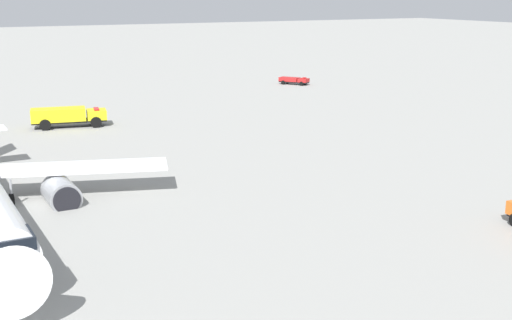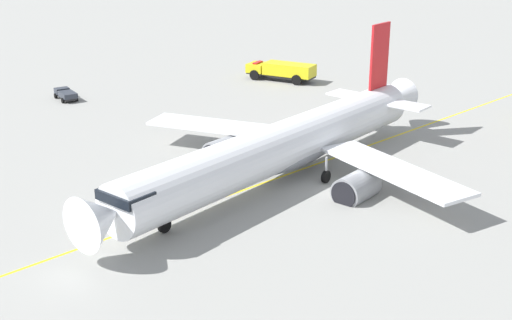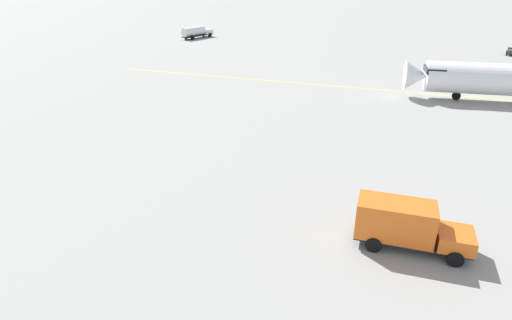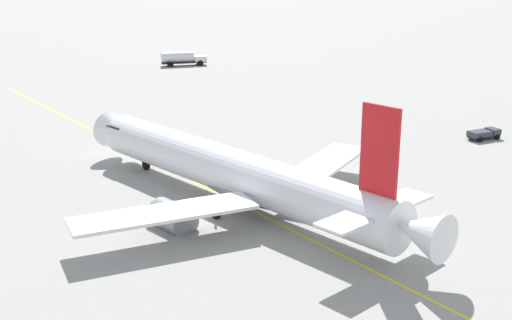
{
  "view_description": "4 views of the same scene",
  "coord_description": "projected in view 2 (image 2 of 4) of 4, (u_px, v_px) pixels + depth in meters",
  "views": [
    {
      "loc": [
        -8.31,
        -55.17,
        16.84
      ],
      "look_at": [
        13.54,
        -13.05,
        4.92
      ],
      "focal_mm": 47.02,
      "sensor_mm": 36.0,
      "label": 1
    },
    {
      "loc": [
        29.33,
        -45.52,
        21.77
      ],
      "look_at": [
        -5.37,
        -5.64,
        2.72
      ],
      "focal_mm": 48.14,
      "sensor_mm": 36.0,
      "label": 2
    },
    {
      "loc": [
        55.3,
        -29.48,
        16.46
      ],
      "look_at": [
        40.48,
        -33.02,
        9.49
      ],
      "focal_mm": 29.62,
      "sensor_mm": 36.0,
      "label": 3
    },
    {
      "loc": [
        30.81,
        41.65,
        21.55
      ],
      "look_at": [
        -9.11,
        -3.06,
        3.18
      ],
      "focal_mm": 47.01,
      "sensor_mm": 36.0,
      "label": 4
    }
  ],
  "objects": [
    {
      "name": "airliner_main",
      "position": [
        285.0,
        147.0,
        58.99
      ],
      "size": [
        33.73,
        42.42,
        12.12
      ],
      "rotation": [
        0.0,
        0.0,
        4.74
      ],
      "color": "white",
      "rests_on": "ground_plane"
    },
    {
      "name": "ground_plane",
      "position": [
        348.0,
        187.0,
        57.8
      ],
      "size": [
        600.0,
        600.0,
        0.0
      ],
      "primitive_type": "plane",
      "color": "gray"
    },
    {
      "name": "baggage_truck_truck",
      "position": [
        66.0,
        94.0,
        84.77
      ],
      "size": [
        4.38,
        2.8,
        1.22
      ],
      "rotation": [
        0.0,
        0.0,
        2.87
      ],
      "color": "#232326",
      "rests_on": "ground_plane"
    },
    {
      "name": "fire_tender_truck",
      "position": [
        282.0,
        70.0,
        94.13
      ],
      "size": [
        9.95,
        4.94,
        2.5
      ],
      "rotation": [
        0.0,
        0.0,
        3.37
      ],
      "color": "#232326",
      "rests_on": "ground_plane"
    },
    {
      "name": "taxiway_centreline",
      "position": [
        264.0,
        183.0,
        58.82
      ],
      "size": [
        12.51,
        129.96,
        0.01
      ],
      "rotation": [
        0.0,
        0.0,
        4.62
      ],
      "color": "yellow",
      "rests_on": "ground_plane"
    }
  ]
}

